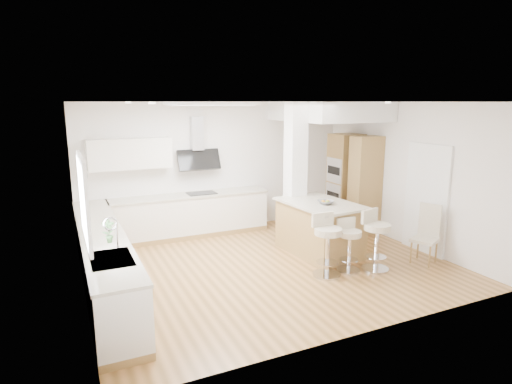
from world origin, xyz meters
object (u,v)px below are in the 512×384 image
peninsula (319,227)px  bar_stool_b (349,242)px  bar_stool_a (327,242)px  dining_chair (427,231)px  bar_stool_c (376,237)px

peninsula → bar_stool_b: 0.95m
bar_stool_a → bar_stool_b: bar_stool_a is taller
peninsula → dining_chair: bearing=-43.9°
bar_stool_c → dining_chair: 1.07m
bar_stool_a → dining_chair: size_ratio=0.99×
bar_stool_a → dining_chair: dining_chair is taller
bar_stool_a → bar_stool_c: size_ratio=1.00×
bar_stool_c → dining_chair: dining_chair is taller
bar_stool_c → dining_chair: size_ratio=0.98×
bar_stool_b → dining_chair: (1.51, -0.24, 0.06)m
bar_stool_a → bar_stool_b: bearing=1.9°
peninsula → dining_chair: peninsula is taller
dining_chair → bar_stool_a: bearing=149.1°
peninsula → bar_stool_b: peninsula is taller
bar_stool_a → bar_stool_c: (0.89, -0.13, -0.00)m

